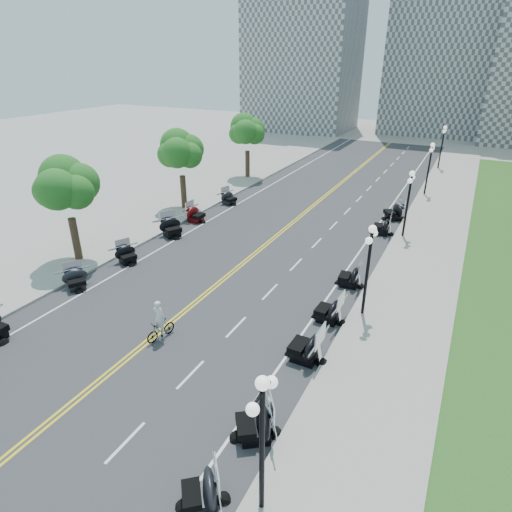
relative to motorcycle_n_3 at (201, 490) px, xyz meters
The scene contains 48 objects.
ground 11.12m from the motorcycle_n_3, 128.43° to the left, with size 160.00×160.00×0.00m, color gray.
road 19.94m from the motorcycle_n_3, 110.26° to the left, with size 16.00×90.00×0.01m, color #333335.
centerline_yellow_a 19.98m from the motorcycle_n_3, 110.58° to the left, with size 0.12×90.00×0.00m, color yellow.
centerline_yellow_b 19.90m from the motorcycle_n_3, 109.94° to the left, with size 0.12×90.00×0.00m, color yellow.
edge_line_north 18.71m from the motorcycle_n_3, 91.54° to the left, with size 0.12×90.00×0.00m, color white.
edge_line_south 22.95m from the motorcycle_n_3, 125.43° to the left, with size 0.12×90.00×0.00m, color white.
lane_dash_4 3.82m from the motorcycle_n_3, 169.33° to the left, with size 0.12×2.00×0.00m, color white.
lane_dash_5 6.01m from the motorcycle_n_3, 128.24° to the left, with size 0.12×2.00×0.00m, color white.
lane_dash_6 9.47m from the motorcycle_n_3, 113.06° to the left, with size 0.12×2.00×0.00m, color white.
lane_dash_7 13.24m from the motorcycle_n_3, 106.25° to the left, with size 0.12×2.00×0.00m, color white.
lane_dash_8 17.11m from the motorcycle_n_3, 102.50° to the left, with size 0.12×2.00×0.00m, color white.
lane_dash_9 21.04m from the motorcycle_n_3, 100.14° to the left, with size 0.12×2.00×0.00m, color white.
lane_dash_10 24.98m from the motorcycle_n_3, 98.52° to the left, with size 0.12×2.00×0.00m, color white.
lane_dash_11 28.94m from the motorcycle_n_3, 97.35° to the left, with size 0.12×2.00×0.00m, color white.
lane_dash_12 32.91m from the motorcycle_n_3, 96.46° to the left, with size 0.12×2.00×0.00m, color white.
lane_dash_13 36.89m from the motorcycle_n_3, 95.76° to the left, with size 0.12×2.00×0.00m, color white.
lane_dash_14 40.87m from the motorcycle_n_3, 95.20° to the left, with size 0.12×2.00×0.00m, color white.
lane_dash_15 44.85m from the motorcycle_n_3, 94.73° to the left, with size 0.12×2.00×0.00m, color white.
lane_dash_16 48.84m from the motorcycle_n_3, 94.35° to the left, with size 0.12×2.00×0.00m, color white.
lane_dash_17 52.83m from the motorcycle_n_3, 94.02° to the left, with size 0.12×2.00×0.00m, color white.
lane_dash_18 56.82m from the motorcycle_n_3, 93.74° to the left, with size 0.12×2.00×0.00m, color white.
lane_dash_19 60.81m from the motorcycle_n_3, 93.49° to the left, with size 0.12×2.00×0.00m, color white.
sidewalk_north 19.05m from the motorcycle_n_3, 79.11° to the left, with size 5.00×90.00×0.15m, color #9E9991.
sidewalk_south 25.55m from the motorcycle_n_3, 132.94° to the left, with size 5.00×90.00×0.15m, color #9E9991.
distant_block_a 75.97m from the motorcycle_n_3, 109.40° to the left, with size 18.00×14.00×26.00m, color gray.
distant_block_b 78.09m from the motorcycle_n_3, 92.17° to the left, with size 16.00×12.00×30.00m, color gray.
street_lamp_1 2.69m from the motorcycle_n_3, 22.33° to the left, with size 0.50×1.20×4.90m, color black, non-canonical shape.
street_lamp_2 12.96m from the motorcycle_n_3, 82.38° to the left, with size 0.50×1.20×4.90m, color black, non-canonical shape.
street_lamp_3 24.83m from the motorcycle_n_3, 86.07° to the left, with size 0.50×1.20×4.90m, color black, non-canonical shape.
street_lamp_4 36.79m from the motorcycle_n_3, 87.35° to the left, with size 0.50×1.20×4.90m, color black, non-canonical shape.
street_lamp_5 48.77m from the motorcycle_n_3, 88.00° to the left, with size 0.50×1.20×4.90m, color black, non-canonical shape.
tree_2 20.42m from the motorcycle_n_3, 147.67° to the left, with size 4.80×4.80×9.20m, color #235619, non-canonical shape.
tree_3 28.60m from the motorcycle_n_3, 126.67° to the left, with size 4.80×4.80×9.20m, color #235619, non-canonical shape.
tree_4 38.81m from the motorcycle_n_3, 115.97° to the left, with size 4.80×4.80×9.20m, color #235619, non-canonical shape.
motorcycle_n_3 is the anchor object (origin of this frame).
motorcycle_n_4 3.03m from the motorcycle_n_3, 84.79° to the left, with size 2.04×2.04×1.43m, color black, non-canonical shape.
motorcycle_n_5 7.94m from the motorcycle_n_3, 87.68° to the left, with size 2.17×2.17×1.52m, color black, non-canonical shape.
motorcycle_n_6 11.40m from the motorcycle_n_3, 88.74° to the left, with size 2.00×2.00×1.40m, color black, non-canonical shape.
motorcycle_n_7 15.54m from the motorcycle_n_3, 89.34° to the left, with size 1.92×1.92×1.34m, color black, non-canonical shape.
motorcycle_n_9 24.69m from the motorcycle_n_3, 89.72° to the left, with size 1.98×1.98×1.39m, color black, non-canonical shape.
motorcycle_n_10 28.34m from the motorcycle_n_3, 89.44° to the left, with size 2.14×2.14×1.50m, color black, non-canonical shape.
motorcycle_s_5 16.11m from the motorcycle_n_3, 150.61° to the left, with size 1.81×1.81×1.26m, color black, non-canonical shape.
motorcycle_s_6 18.20m from the motorcycle_n_3, 139.15° to the left, with size 1.78×1.78×1.25m, color black, non-canonical shape.
motorcycle_s_7 21.99m from the motorcycle_n_3, 129.43° to the left, with size 2.14×2.14×1.50m, color black, non-canonical shape.
motorcycle_s_8 24.83m from the motorcycle_n_3, 124.67° to the left, with size 1.96×1.96×1.37m, color #590A0C, non-canonical shape.
motorcycle_s_9 29.22m from the motorcycle_n_3, 118.64° to the left, with size 1.83×1.83×1.28m, color black, non-canonical shape.
bicycle 8.99m from the motorcycle_n_3, 136.15° to the left, with size 0.46×1.63×0.98m, color #A51414.
cyclist_rider 9.07m from the motorcycle_n_3, 136.15° to the left, with size 0.64×0.42×1.75m, color silver.
Camera 1 is at (12.31, -15.63, 12.48)m, focal length 30.00 mm.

